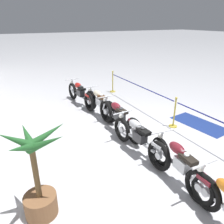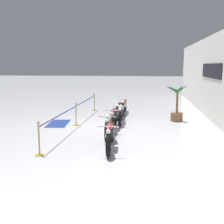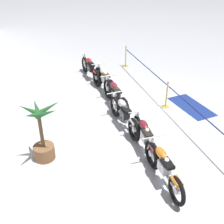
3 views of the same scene
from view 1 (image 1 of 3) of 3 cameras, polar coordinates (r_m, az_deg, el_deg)
name	(u,v)px [view 1 (image 1 of 3)]	position (r m, az deg, el deg)	size (l,w,h in m)	color
ground_plane	(142,136)	(6.87, 7.87, -6.22)	(120.00, 120.00, 0.00)	silver
motorcycle_maroon_1	(180,165)	(5.02, 17.44, -12.96)	(2.20, 0.62, 0.94)	black
motorcycle_silver_2	(139,138)	(5.80, 6.94, -6.72)	(2.31, 0.62, 0.95)	black
motorcycle_maroon_3	(119,118)	(6.86, 1.76, -1.47)	(2.46, 0.62, 0.98)	black
motorcycle_cream_4	(100,103)	(8.09, -3.19, 2.30)	(2.21, 0.62, 0.97)	black
motorcycle_red_5	(80,94)	(9.23, -8.31, 4.69)	(2.41, 0.62, 0.95)	black
potted_palm_left_of_row	(38,184)	(4.18, -18.72, -17.28)	(1.06, 1.09, 1.84)	brown
stanchion_far_left	(209,122)	(6.59, 23.92, -2.44)	(8.73, 0.28, 1.05)	gold
stanchion_mid_left	(174,117)	(7.52, 15.90, -1.21)	(0.28, 0.28, 1.05)	gold
stanchion_mid_right	(113,85)	(10.88, 0.18, 7.13)	(0.28, 0.28, 1.05)	gold
floor_banner	(199,124)	(8.14, 21.83, -2.89)	(1.89, 0.91, 0.01)	navy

